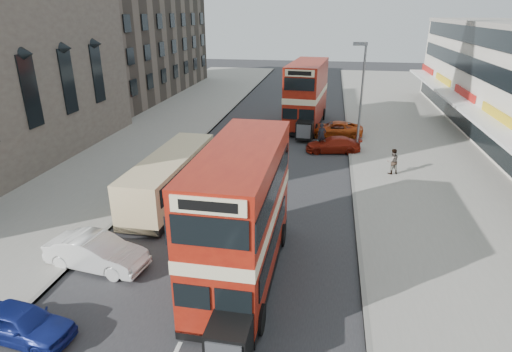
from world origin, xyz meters
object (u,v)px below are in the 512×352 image
Objects in this scene: street_lamp at (361,90)px; bus_main at (242,215)px; car_left_front at (96,252)px; car_left_near at (22,323)px; coach at (171,176)px; cyclist at (321,142)px; bus_second at (307,94)px; car_right_b at (335,129)px; car_right_a at (333,145)px; pedestrian_near at (392,161)px.

street_lamp reaches higher than bus_main.
car_left_near is at bearing -175.82° from car_left_front.
coach is 13.35m from cyclist.
car_left_near is at bearing -93.66° from coach.
bus_main is at bearing -107.22° from street_lamp.
cyclist is at bearing 107.99° from bus_second.
coach reaches higher than car_right_b.
street_lamp is at bearing -106.53° from bus_main.
cyclist is (8.84, 17.65, 0.00)m from car_left_front.
car_right_b is at bearing 74.84° from cyclist.
bus_main is 2.05× the size of car_right_b.
cyclist is at bearing -111.84° from car_right_a.
bus_second reaches higher than car_left_near.
car_right_a is (9.07, 10.31, -0.85)m from coach.
coach is 2.60× the size of car_left_near.
pedestrian_near is 6.55m from cyclist.
car_right_b is (10.13, 26.01, 0.05)m from car_left_near.
bus_main is at bearing -99.98° from cyclist.
coach is 17.29m from car_right_b.
cyclist is (-4.72, 4.53, -0.29)m from pedestrian_near.
bus_main reaches higher than car_left_front.
bus_main is 2.35× the size of car_right_a.
car_left_front is at bearing -117.81° from cyclist.
pedestrian_near is at bearing 123.47° from bus_second.
car_right_a is (-1.70, 0.00, -4.18)m from street_lamp.
cyclist is at bearing -66.35° from pedestrian_near.
pedestrian_near is at bearing -63.82° from street_lamp.
street_lamp reaches higher than car_left_near.
bus_second is 18.96m from coach.
coach is 11.45m from car_left_near.
bus_main is 17.50m from car_right_a.
car_left_near is at bearing -118.37° from street_lamp.
cyclist reaches higher than car_right_a.
cyclist is (-0.90, 0.22, 0.12)m from car_right_a.
coach is at bearing -128.98° from cyclist.
coach is (-10.77, -10.31, -3.34)m from street_lamp.
street_lamp reaches higher than cyclist.
cyclist is (8.16, 10.53, -0.73)m from coach.
car_right_b is at bearing -99.10° from bus_main.
car_right_a is at bearing -15.13° from cyclist.
bus_second reaches higher than car_right_a.
car_right_b is at bearing 135.65° from bus_second.
car_left_front is 23.87m from car_right_b.
car_left_front is at bearing 3.16° from car_left_near.
car_left_near is (-0.95, -11.38, -0.84)m from coach.
bus_main is 0.93× the size of bus_second.
coach is at bearing -49.25° from car_right_a.
pedestrian_near is (12.89, 6.00, -0.44)m from coach.
bus_second is 7.75m from cyclist.
bus_main is at bearing 92.59° from bus_second.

